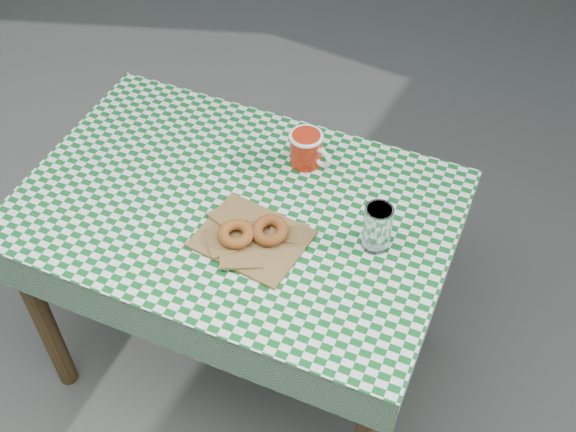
% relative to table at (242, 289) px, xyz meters
% --- Properties ---
extents(ground, '(60.00, 60.00, 0.00)m').
position_rel_table_xyz_m(ground, '(-0.13, 0.17, -0.38)').
color(ground, '#55544F').
rests_on(ground, ground).
extents(table, '(1.22, 0.88, 0.75)m').
position_rel_table_xyz_m(table, '(0.00, 0.00, 0.00)').
color(table, '#50341B').
rests_on(table, ground).
extents(tablecloth, '(1.24, 0.90, 0.01)m').
position_rel_table_xyz_m(tablecloth, '(0.00, 0.00, 0.38)').
color(tablecloth, '#0E5C20').
rests_on(tablecloth, table).
extents(paper_bag, '(0.28, 0.22, 0.01)m').
position_rel_table_xyz_m(paper_bag, '(0.11, -0.08, 0.39)').
color(paper_bag, brown).
rests_on(paper_bag, tablecloth).
extents(bagel_front, '(0.09, 0.09, 0.03)m').
position_rel_table_xyz_m(bagel_front, '(0.07, -0.11, 0.41)').
color(bagel_front, '#A05D21').
rests_on(bagel_front, paper_bag).
extents(bagel_back, '(0.11, 0.11, 0.03)m').
position_rel_table_xyz_m(bagel_back, '(0.14, -0.06, 0.41)').
color(bagel_back, brown).
rests_on(bagel_back, paper_bag).
extents(coffee_mug, '(0.21, 0.21, 0.10)m').
position_rel_table_xyz_m(coffee_mug, '(0.09, 0.24, 0.43)').
color(coffee_mug, '#AE210B').
rests_on(coffee_mug, tablecloth).
extents(drinking_glass, '(0.09, 0.09, 0.13)m').
position_rel_table_xyz_m(drinking_glass, '(0.39, 0.06, 0.45)').
color(drinking_glass, white).
rests_on(drinking_glass, tablecloth).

